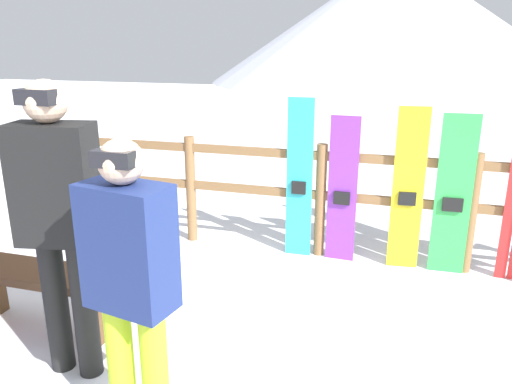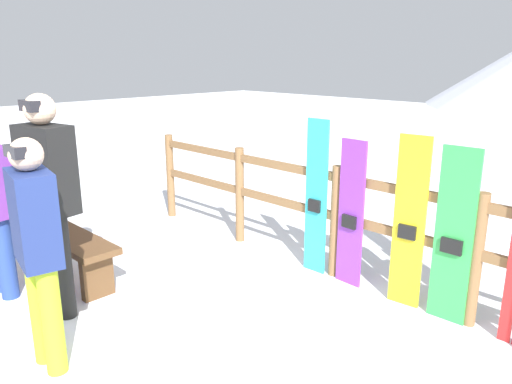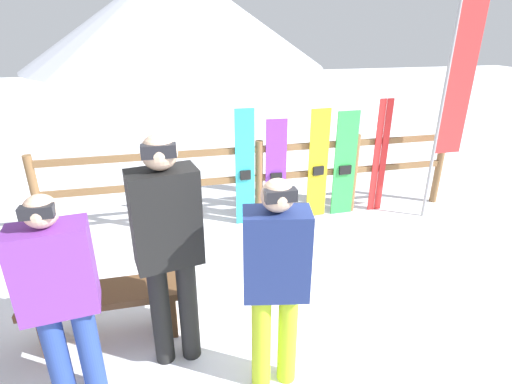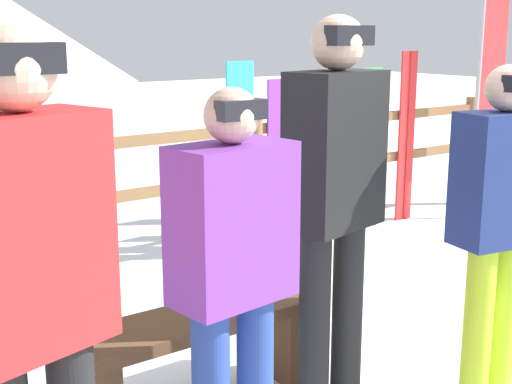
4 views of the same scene
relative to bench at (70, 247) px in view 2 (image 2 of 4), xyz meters
The scene contains 9 objects.
ground_plane 1.75m from the bench, ahead, with size 40.00×40.00×0.00m, color white.
fence 2.55m from the bench, 47.64° to the left, with size 5.46×0.10×1.10m.
bench is the anchor object (origin of this frame).
person_navy 1.53m from the bench, 31.68° to the right, with size 0.46×0.31×1.61m.
person_black 0.96m from the bench, 33.96° to the right, with size 0.50×0.34×1.82m.
snowboard_cyan 2.39m from the bench, 50.23° to the left, with size 0.24×0.06×1.53m.
snowboard_purple 2.66m from the bench, 43.42° to the left, with size 0.27×0.06×1.38m.
snowboard_yellow 3.11m from the bench, 36.01° to the left, with size 0.27×0.08×1.49m.
snowboard_green 3.42m from the bench, 32.22° to the left, with size 0.31×0.06×1.44m.
Camera 2 is at (2.66, -1.73, 2.10)m, focal length 35.00 mm.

